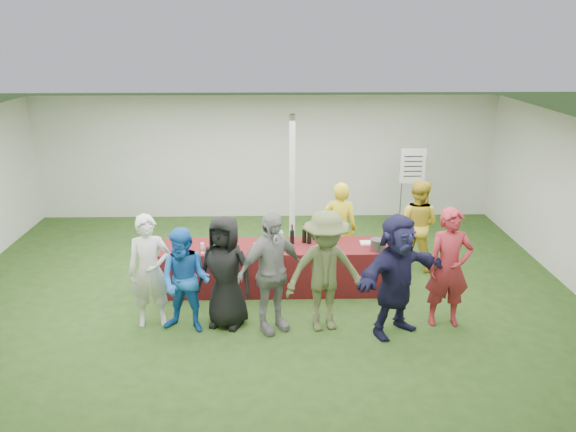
{
  "coord_description": "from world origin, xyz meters",
  "views": [
    {
      "loc": [
        0.21,
        -8.08,
        4.04
      ],
      "look_at": [
        0.4,
        0.24,
        1.25
      ],
      "focal_mm": 35.0,
      "sensor_mm": 36.0,
      "label": 1
    }
  ],
  "objects_px": {
    "dump_bucket": "(378,245)",
    "customer_6": "(449,268)",
    "serving_table": "(276,267)",
    "wine_list_sign": "(412,173)",
    "staff_pourer": "(339,228)",
    "customer_1": "(185,281)",
    "customer_2": "(225,272)",
    "customer_0": "(150,271)",
    "staff_back": "(417,224)",
    "customer_3": "(271,273)",
    "customer_5": "(397,275)",
    "customer_4": "(325,272)"
  },
  "relations": [
    {
      "from": "dump_bucket",
      "to": "staff_pourer",
      "type": "distance_m",
      "value": 1.0
    },
    {
      "from": "wine_list_sign",
      "to": "staff_pourer",
      "type": "height_order",
      "value": "wine_list_sign"
    },
    {
      "from": "staff_pourer",
      "to": "customer_2",
      "type": "distance_m",
      "value": 2.53
    },
    {
      "from": "staff_back",
      "to": "customer_0",
      "type": "relative_size",
      "value": 0.98
    },
    {
      "from": "staff_pourer",
      "to": "customer_4",
      "type": "bearing_deg",
      "value": 87.64
    },
    {
      "from": "customer_6",
      "to": "staff_pourer",
      "type": "bearing_deg",
      "value": 126.11
    },
    {
      "from": "customer_0",
      "to": "wine_list_sign",
      "type": "bearing_deg",
      "value": 28.79
    },
    {
      "from": "customer_0",
      "to": "customer_5",
      "type": "xyz_separation_m",
      "value": [
        3.4,
        -0.32,
        0.05
      ]
    },
    {
      "from": "staff_pourer",
      "to": "customer_0",
      "type": "height_order",
      "value": "customer_0"
    },
    {
      "from": "customer_4",
      "to": "customer_0",
      "type": "bearing_deg",
      "value": 164.97
    },
    {
      "from": "customer_3",
      "to": "customer_4",
      "type": "height_order",
      "value": "same"
    },
    {
      "from": "staff_back",
      "to": "customer_6",
      "type": "relative_size",
      "value": 0.92
    },
    {
      "from": "customer_3",
      "to": "customer_6",
      "type": "distance_m",
      "value": 2.49
    },
    {
      "from": "customer_2",
      "to": "customer_6",
      "type": "bearing_deg",
      "value": 17.19
    },
    {
      "from": "customer_1",
      "to": "customer_2",
      "type": "height_order",
      "value": "customer_2"
    },
    {
      "from": "dump_bucket",
      "to": "customer_0",
      "type": "bearing_deg",
      "value": -165.34
    },
    {
      "from": "customer_3",
      "to": "serving_table",
      "type": "bearing_deg",
      "value": 55.27
    },
    {
      "from": "wine_list_sign",
      "to": "customer_1",
      "type": "xyz_separation_m",
      "value": [
        -3.98,
        -3.76,
        -0.56
      ]
    },
    {
      "from": "dump_bucket",
      "to": "customer_4",
      "type": "relative_size",
      "value": 0.14
    },
    {
      "from": "customer_3",
      "to": "customer_4",
      "type": "bearing_deg",
      "value": -30.57
    },
    {
      "from": "dump_bucket",
      "to": "customer_6",
      "type": "height_order",
      "value": "customer_6"
    },
    {
      "from": "serving_table",
      "to": "customer_1",
      "type": "relative_size",
      "value": 2.39
    },
    {
      "from": "dump_bucket",
      "to": "customer_6",
      "type": "xyz_separation_m",
      "value": [
        0.82,
        -0.97,
        0.03
      ]
    },
    {
      "from": "dump_bucket",
      "to": "customer_3",
      "type": "relative_size",
      "value": 0.14
    },
    {
      "from": "serving_table",
      "to": "customer_3",
      "type": "bearing_deg",
      "value": -92.96
    },
    {
      "from": "customer_1",
      "to": "wine_list_sign",
      "type": "bearing_deg",
      "value": 57.04
    },
    {
      "from": "serving_table",
      "to": "customer_0",
      "type": "bearing_deg",
      "value": -148.03
    },
    {
      "from": "wine_list_sign",
      "to": "customer_4",
      "type": "height_order",
      "value": "wine_list_sign"
    },
    {
      "from": "serving_table",
      "to": "customer_1",
      "type": "bearing_deg",
      "value": -133.76
    },
    {
      "from": "dump_bucket",
      "to": "staff_back",
      "type": "distance_m",
      "value": 1.37
    },
    {
      "from": "staff_back",
      "to": "customer_3",
      "type": "height_order",
      "value": "customer_3"
    },
    {
      "from": "wine_list_sign",
      "to": "customer_0",
      "type": "relative_size",
      "value": 1.1
    },
    {
      "from": "customer_3",
      "to": "wine_list_sign",
      "type": "bearing_deg",
      "value": 21.51
    },
    {
      "from": "dump_bucket",
      "to": "staff_back",
      "type": "bearing_deg",
      "value": 50.47
    },
    {
      "from": "staff_pourer",
      "to": "customer_0",
      "type": "relative_size",
      "value": 0.99
    },
    {
      "from": "customer_0",
      "to": "customer_5",
      "type": "relative_size",
      "value": 0.95
    },
    {
      "from": "serving_table",
      "to": "customer_2",
      "type": "height_order",
      "value": "customer_2"
    },
    {
      "from": "staff_pourer",
      "to": "customer_3",
      "type": "relative_size",
      "value": 0.93
    },
    {
      "from": "customer_6",
      "to": "serving_table",
      "type": "bearing_deg",
      "value": 153.95
    },
    {
      "from": "staff_back",
      "to": "customer_1",
      "type": "distance_m",
      "value": 4.27
    },
    {
      "from": "staff_pourer",
      "to": "customer_1",
      "type": "distance_m",
      "value": 3.03
    },
    {
      "from": "dump_bucket",
      "to": "wine_list_sign",
      "type": "bearing_deg",
      "value": 67.01
    },
    {
      "from": "customer_4",
      "to": "customer_6",
      "type": "height_order",
      "value": "customer_4"
    },
    {
      "from": "customer_1",
      "to": "dump_bucket",
      "type": "bearing_deg",
      "value": 34.39
    },
    {
      "from": "staff_back",
      "to": "customer_1",
      "type": "relative_size",
      "value": 1.06
    },
    {
      "from": "dump_bucket",
      "to": "customer_5",
      "type": "bearing_deg",
      "value": -88.14
    },
    {
      "from": "staff_pourer",
      "to": "customer_0",
      "type": "bearing_deg",
      "value": 41.03
    },
    {
      "from": "customer_1",
      "to": "customer_2",
      "type": "xyz_separation_m",
      "value": [
        0.54,
        0.15,
        0.06
      ]
    },
    {
      "from": "dump_bucket",
      "to": "customer_4",
      "type": "bearing_deg",
      "value": -130.81
    },
    {
      "from": "customer_0",
      "to": "customer_3",
      "type": "distance_m",
      "value": 1.71
    }
  ]
}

